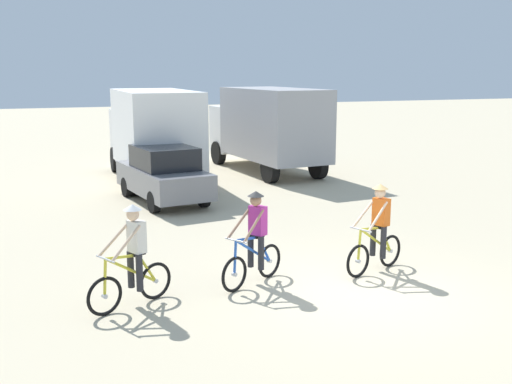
% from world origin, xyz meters
% --- Properties ---
extents(ground_plane, '(120.00, 120.00, 0.00)m').
position_xyz_m(ground_plane, '(0.00, 0.00, 0.00)').
color(ground_plane, beige).
extents(box_truck_avon_van, '(2.41, 6.75, 3.35)m').
position_xyz_m(box_truck_avon_van, '(-1.46, 12.61, 1.87)').
color(box_truck_avon_van, white).
rests_on(box_truck_avon_van, ground).
extents(box_truck_grey_hauler, '(2.93, 6.92, 3.35)m').
position_xyz_m(box_truck_grey_hauler, '(3.26, 13.19, 1.87)').
color(box_truck_grey_hauler, '#9E9EA3').
rests_on(box_truck_grey_hauler, ground).
extents(sedan_parked, '(2.34, 4.41, 1.76)m').
position_xyz_m(sedan_parked, '(-1.85, 9.01, 0.88)').
color(sedan_parked, slate).
rests_on(sedan_parked, ground).
extents(cyclist_orange_shirt, '(1.59, 0.85, 1.82)m').
position_xyz_m(cyclist_orange_shirt, '(-4.16, 0.78, 0.85)').
color(cyclist_orange_shirt, black).
rests_on(cyclist_orange_shirt, ground).
extents(cyclist_cowboy_hat, '(1.53, 0.93, 1.82)m').
position_xyz_m(cyclist_cowboy_hat, '(-1.79, 1.11, 0.85)').
color(cyclist_cowboy_hat, black).
rests_on(cyclist_cowboy_hat, ground).
extents(cyclist_near_camera, '(1.64, 0.75, 1.82)m').
position_xyz_m(cyclist_near_camera, '(0.79, 0.91, 0.85)').
color(cyclist_near_camera, black).
rests_on(cyclist_near_camera, ground).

